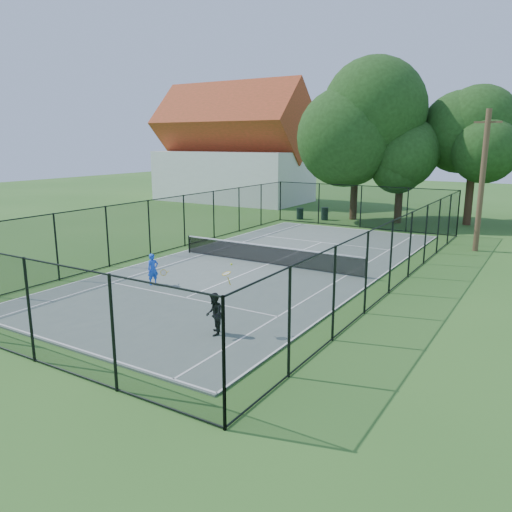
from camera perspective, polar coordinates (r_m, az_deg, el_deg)
The scene contains 13 objects.
ground at distance 24.76m, azimuth 1.41°, elevation -1.07°, with size 120.00×120.00×0.00m, color #2D5D1F.
tennis_court at distance 24.75m, azimuth 1.41°, elevation -1.00°, with size 11.00×24.00×0.06m, color #56655D.
tennis_net at distance 24.62m, azimuth 1.41°, elevation 0.24°, with size 10.08×0.08×0.95m.
fence at distance 24.44m, azimuth 1.43°, elevation 2.35°, with size 13.10×26.10×3.00m.
tree_near_left at distance 39.71m, azimuth 11.41°, elevation 13.18°, with size 7.87×7.87×10.26m.
tree_near_mid at distance 38.76m, azimuth 16.26°, elevation 10.41°, with size 5.73×5.73×7.49m.
tree_near_right at distance 39.51m, azimuth 23.64°, elevation 11.35°, with size 6.40×6.40×8.83m.
building at distance 51.72m, azimuth -2.66°, elevation 11.78°, with size 15.30×8.15×11.87m.
trash_bin_left at distance 39.61m, azimuth 5.05°, elevation 4.86°, with size 0.58×0.58×0.88m.
trash_bin_right at distance 39.38m, azimuth 7.85°, elevation 4.82°, with size 0.58×0.58×0.99m.
utility_pole at distance 30.09m, azimuth 24.43°, elevation 7.84°, with size 1.40×0.30×7.69m.
player_blue at distance 21.52m, azimuth -11.69°, elevation -1.50°, with size 0.82×0.57×1.33m.
player_black at distance 15.74m, azimuth -4.81°, elevation -6.61°, with size 0.79×1.08×2.22m.
Camera 1 is at (12.06, -20.77, 6.01)m, focal length 35.00 mm.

